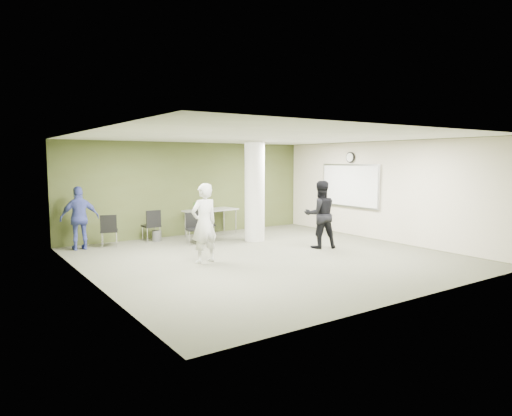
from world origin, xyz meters
TOP-DOWN VIEW (x-y plane):
  - floor at (0.00, 0.00)m, footprint 8.00×8.00m
  - ceiling at (0.00, 0.00)m, footprint 8.00×8.00m
  - wall_back at (0.00, 4.00)m, footprint 8.00×2.80m
  - wall_left at (-4.00, 0.00)m, footprint 0.02×8.00m
  - wall_right_cream at (4.00, 0.00)m, footprint 0.02×8.00m
  - column at (1.00, 2.00)m, footprint 0.56×0.56m
  - whiteboard at (3.92, 1.20)m, footprint 0.05×2.30m
  - wall_clock at (3.92, 1.20)m, footprint 0.06×0.32m
  - folding_table at (0.42, 3.54)m, footprint 1.75×0.98m
  - wastebasket at (-1.33, 3.47)m, footprint 0.26×0.26m
  - chair_back_left at (-2.70, 3.31)m, footprint 0.55×0.55m
  - chair_back_right at (-1.46, 3.46)m, footprint 0.44×0.44m
  - chair_table_left at (-0.67, 2.48)m, footprint 0.52×0.52m
  - chair_table_right at (-0.22, 2.74)m, footprint 0.58×0.58m
  - woman_white at (-1.50, 0.29)m, footprint 0.69×0.49m
  - man_black at (1.79, 0.14)m, footprint 1.03×0.92m
  - man_blue at (-3.40, 3.40)m, footprint 0.96×0.43m

SIDE VIEW (x-z plane):
  - floor at x=0.00m, z-range 0.00..0.00m
  - wastebasket at x=-1.33m, z-range 0.00..0.30m
  - chair_table_left at x=-0.67m, z-range 0.07..0.92m
  - chair_back_left at x=-2.70m, z-range 0.07..0.93m
  - chair_back_right at x=-1.46m, z-range 0.07..0.96m
  - chair_table_right at x=-0.22m, z-range 0.08..1.06m
  - folding_table at x=0.42m, z-range 0.22..1.25m
  - man_blue at x=-3.40m, z-range 0.00..1.61m
  - man_black at x=1.79m, z-range 0.00..1.74m
  - woman_white at x=-1.50m, z-range 0.00..1.76m
  - wall_back at x=0.00m, z-range 1.39..1.41m
  - wall_left at x=-4.00m, z-range 0.00..2.80m
  - wall_right_cream at x=4.00m, z-range 0.00..2.80m
  - column at x=1.00m, z-range 0.00..2.80m
  - whiteboard at x=3.92m, z-range 0.85..2.15m
  - wall_clock at x=3.92m, z-range 2.19..2.51m
  - ceiling at x=0.00m, z-range 2.80..2.80m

